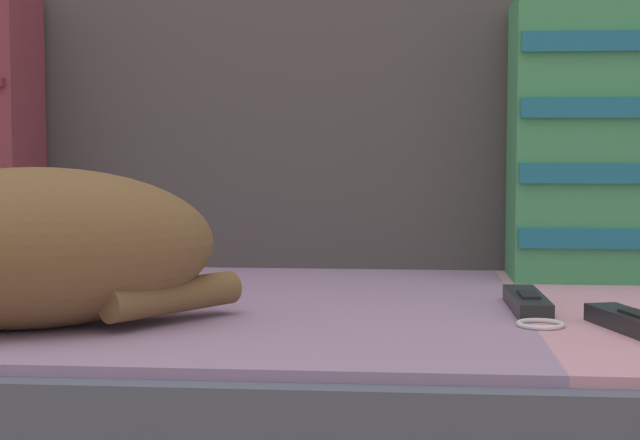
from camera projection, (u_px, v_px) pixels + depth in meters
The scene contains 4 objects.
sofa_backrest at pixel (238, 92), 1.52m from camera, with size 2.04×0.14×0.53m.
sleeping_cat at pixel (13, 253), 0.97m from camera, with size 0.41×0.32×0.16m.
game_remote_near at pixel (528, 304), 1.08m from camera, with size 0.05×0.20×0.02m.
game_remote_far at pixel (637, 324), 0.96m from camera, with size 0.09×0.19×0.02m.
Camera 1 is at (0.26, -1.04, 0.57)m, focal length 55.00 mm.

